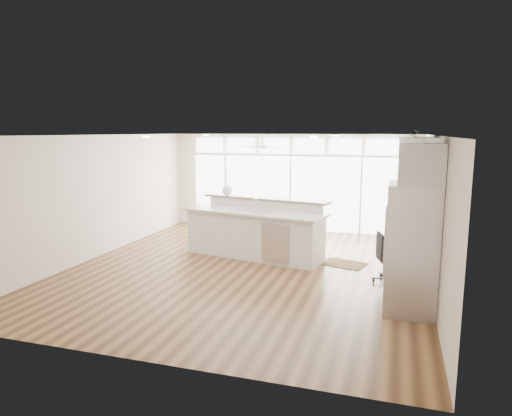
% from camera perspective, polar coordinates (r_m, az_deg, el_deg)
% --- Properties ---
extents(floor, '(7.00, 8.00, 0.02)m').
position_cam_1_polar(floor, '(9.42, -1.14, -7.64)').
color(floor, '#482C16').
rests_on(floor, ground).
extents(ceiling, '(7.00, 8.00, 0.02)m').
position_cam_1_polar(ceiling, '(9.00, -1.20, 9.09)').
color(ceiling, silver).
rests_on(ceiling, wall_back).
extents(wall_back, '(7.00, 0.04, 2.70)m').
position_cam_1_polar(wall_back, '(12.93, 4.43, 3.21)').
color(wall_back, beige).
rests_on(wall_back, floor).
extents(wall_front, '(7.00, 0.04, 2.70)m').
position_cam_1_polar(wall_front, '(5.54, -14.37, -5.64)').
color(wall_front, beige).
rests_on(wall_front, floor).
extents(wall_left, '(0.04, 8.00, 2.70)m').
position_cam_1_polar(wall_left, '(10.73, -19.21, 1.40)').
color(wall_left, beige).
rests_on(wall_left, floor).
extents(wall_right, '(0.04, 8.00, 2.70)m').
position_cam_1_polar(wall_right, '(8.68, 21.33, -0.54)').
color(wall_right, beige).
rests_on(wall_right, floor).
extents(glass_wall, '(5.80, 0.06, 2.08)m').
position_cam_1_polar(glass_wall, '(12.91, 4.35, 1.86)').
color(glass_wall, white).
rests_on(glass_wall, wall_back).
extents(transom_row, '(5.90, 0.06, 0.40)m').
position_cam_1_polar(transom_row, '(12.80, 4.43, 7.76)').
color(transom_row, white).
rests_on(transom_row, wall_back).
extents(desk_window, '(0.04, 0.85, 0.85)m').
position_cam_1_polar(desk_window, '(8.94, 21.03, 1.06)').
color(desk_window, silver).
rests_on(desk_window, wall_right).
extents(ceiling_fan, '(1.16, 1.16, 0.32)m').
position_cam_1_polar(ceiling_fan, '(11.82, 0.81, 8.13)').
color(ceiling_fan, silver).
rests_on(ceiling_fan, ceiling).
extents(recessed_lights, '(3.40, 3.00, 0.02)m').
position_cam_1_polar(recessed_lights, '(9.19, -0.80, 8.97)').
color(recessed_lights, silver).
rests_on(recessed_lights, ceiling).
extents(oven_cabinet, '(0.64, 1.20, 2.50)m').
position_cam_1_polar(oven_cabinet, '(10.46, 18.83, 0.66)').
color(oven_cabinet, white).
rests_on(oven_cabinet, floor).
extents(desk_nook, '(0.72, 1.30, 0.76)m').
position_cam_1_polar(desk_nook, '(9.16, 18.52, -6.09)').
color(desk_nook, white).
rests_on(desk_nook, floor).
extents(upper_cabinets, '(0.64, 1.30, 0.64)m').
position_cam_1_polar(upper_cabinets, '(8.86, 19.45, 6.28)').
color(upper_cabinets, white).
rests_on(upper_cabinets, wall_right).
extents(refrigerator, '(0.76, 0.90, 2.00)m').
position_cam_1_polar(refrigerator, '(7.41, 18.86, -4.81)').
color(refrigerator, silver).
rests_on(refrigerator, floor).
extents(fridge_cabinet, '(0.64, 0.90, 0.60)m').
position_cam_1_polar(fridge_cabinet, '(7.21, 19.89, 5.23)').
color(fridge_cabinet, white).
rests_on(fridge_cabinet, wall_right).
extents(framed_photos, '(0.06, 0.22, 0.80)m').
position_cam_1_polar(framed_photos, '(9.58, 20.74, 0.69)').
color(framed_photos, black).
rests_on(framed_photos, wall_right).
extents(kitchen_island, '(3.39, 1.83, 1.28)m').
position_cam_1_polar(kitchen_island, '(10.12, -0.24, -2.62)').
color(kitchen_island, white).
rests_on(kitchen_island, floor).
extents(rug, '(1.05, 0.88, 0.01)m').
position_cam_1_polar(rug, '(9.90, 10.89, -6.85)').
color(rug, '#3B2913').
rests_on(rug, floor).
extents(office_chair, '(0.58, 0.55, 0.92)m').
position_cam_1_polar(office_chair, '(8.84, 16.50, -6.03)').
color(office_chair, black).
rests_on(office_chair, floor).
extents(fishbowl, '(0.30, 0.30, 0.24)m').
position_cam_1_polar(fishbowl, '(10.81, -3.62, 2.23)').
color(fishbowl, white).
rests_on(fishbowl, kitchen_island).
extents(monitor, '(0.09, 0.50, 0.41)m').
position_cam_1_polar(monitor, '(9.02, 18.21, -2.48)').
color(monitor, black).
rests_on(monitor, desk_nook).
extents(keyboard, '(0.18, 0.35, 0.02)m').
position_cam_1_polar(keyboard, '(9.06, 17.07, -3.65)').
color(keyboard, white).
rests_on(keyboard, desk_nook).
extents(potted_plant, '(0.27, 0.30, 0.23)m').
position_cam_1_polar(potted_plant, '(10.35, 19.24, 8.16)').
color(potted_plant, '#245525').
rests_on(potted_plant, oven_cabinet).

